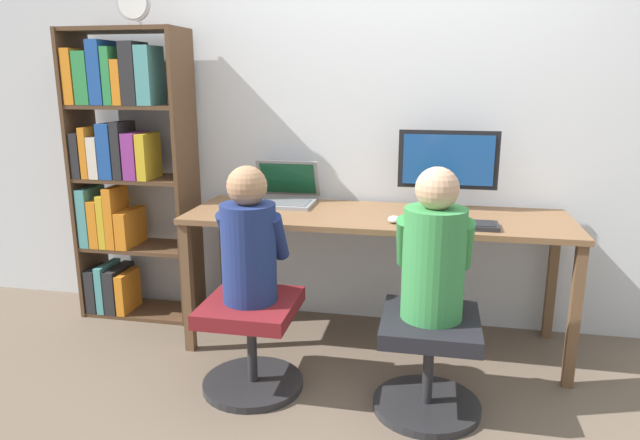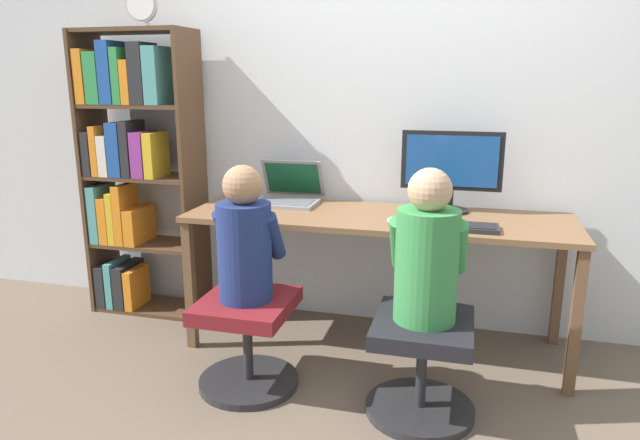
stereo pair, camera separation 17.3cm
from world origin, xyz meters
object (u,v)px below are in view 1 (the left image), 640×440
at_px(person_at_monitor, 434,252).
at_px(desktop_monitor, 448,168).
at_px(office_chair_left, 429,356).
at_px(desk_clock, 133,4).
at_px(office_chair_right, 252,337).
at_px(keyboard, 451,224).
at_px(person_at_laptop, 249,241).
at_px(bookshelf, 121,169).
at_px(laptop, 283,195).

bearing_deg(person_at_monitor, desktop_monitor, 85.99).
xyz_separation_m(office_chair_left, desk_clock, (-1.68, 0.67, 1.61)).
distance_m(office_chair_right, person_at_monitor, 0.97).
xyz_separation_m(keyboard, desk_clock, (-1.76, 0.24, 1.10)).
height_order(person_at_laptop, desk_clock, desk_clock).
bearing_deg(office_chair_right, person_at_monitor, -1.51).
xyz_separation_m(keyboard, office_chair_right, (-0.92, -0.41, -0.51)).
relative_size(keyboard, person_at_monitor, 0.68).
relative_size(desktop_monitor, person_at_laptop, 0.84).
relative_size(person_at_monitor, bookshelf, 0.38).
height_order(office_chair_left, bookshelf, bookshelf).
height_order(desktop_monitor, person_at_monitor, desktop_monitor).
distance_m(office_chair_left, person_at_monitor, 0.49).
distance_m(desktop_monitor, person_at_monitor, 0.84).
bearing_deg(desktop_monitor, office_chair_left, -93.99).
bearing_deg(office_chair_right, laptop, 92.82).
bearing_deg(desktop_monitor, bookshelf, -178.39).
bearing_deg(office_chair_left, desk_clock, 158.23).
distance_m(keyboard, office_chair_right, 1.13).
bearing_deg(laptop, person_at_monitor, -41.81).
bearing_deg(desktop_monitor, laptop, -179.26).
xyz_separation_m(office_chair_right, person_at_monitor, (0.84, -0.02, 0.49)).
distance_m(desktop_monitor, bookshelf, 1.94).
bearing_deg(bookshelf, person_at_laptop, -34.36).
height_order(bookshelf, desk_clock, desk_clock).
xyz_separation_m(laptop, person_at_laptop, (0.04, -0.76, -0.07)).
distance_m(keyboard, bookshelf, 2.00).
distance_m(laptop, office_chair_right, 0.94).
xyz_separation_m(keyboard, person_at_monitor, (-0.08, -0.43, -0.02)).
height_order(laptop, office_chair_left, laptop).
relative_size(desktop_monitor, laptop, 1.45).
height_order(desktop_monitor, laptop, desktop_monitor).
height_order(laptop, bookshelf, bookshelf).
distance_m(desktop_monitor, keyboard, 0.43).
xyz_separation_m(person_at_monitor, desk_clock, (-1.68, 0.67, 1.12)).
bearing_deg(person_at_monitor, desk_clock, 158.37).
bearing_deg(office_chair_left, person_at_monitor, 90.00).
height_order(desktop_monitor, bookshelf, bookshelf).
distance_m(laptop, keyboard, 1.02).
distance_m(desktop_monitor, person_at_laptop, 1.21).
height_order(person_at_monitor, bookshelf, bookshelf).
xyz_separation_m(desktop_monitor, person_at_monitor, (-0.06, -0.80, -0.25)).
bearing_deg(bookshelf, laptop, 2.41).
distance_m(office_chair_right, desk_clock, 1.93).
relative_size(laptop, keyboard, 0.82).
bearing_deg(desktop_monitor, person_at_monitor, -94.01).
height_order(person_at_laptop, bookshelf, bookshelf).
bearing_deg(office_chair_right, bookshelf, 145.47).
height_order(person_at_monitor, person_at_laptop, person_at_monitor).
bearing_deg(keyboard, person_at_monitor, -100.45).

